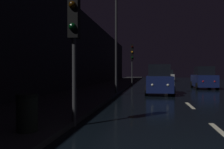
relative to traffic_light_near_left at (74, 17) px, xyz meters
The scene contains 11 objects.
ground 22.11m from the traffic_light_near_left, 79.06° to the left, with size 25.10×84.00×0.02m, color black.
sidewalk_left 21.82m from the traffic_light_near_left, 95.85° to the left, with size 4.40×84.00×0.15m, color #28282B.
building_facade_left 18.61m from the traffic_light_near_left, 104.96° to the left, with size 0.80×63.00×7.69m, color black.
lane_centerline 13.31m from the traffic_light_near_left, 71.24° to the left, with size 0.16×24.39×0.01m.
traffic_light_near_left is the anchor object (origin of this frame).
traffic_light_far_left 21.43m from the traffic_light_near_left, 89.72° to the left, with size 0.37×0.48×4.91m.
streetlamp_overhead 9.70m from the traffic_light_near_left, 87.84° to the left, with size 1.70×0.44×7.09m.
trash_bin_curbside 3.06m from the traffic_light_near_left, 120.49° to the right, with size 0.55×0.55×0.93m.
car_approaching_headlights 11.61m from the traffic_light_near_left, 75.36° to the left, with size 1.99×4.31×2.17m.
car_parked_right_far 19.11m from the traffic_light_near_left, 67.05° to the left, with size 1.98×4.28×2.16m.
car_distant_taillights 36.78m from the traffic_light_near_left, 81.45° to the left, with size 1.84×3.98×2.01m.
Camera 1 is at (-1.89, -3.80, 1.63)m, focal length 38.16 mm.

